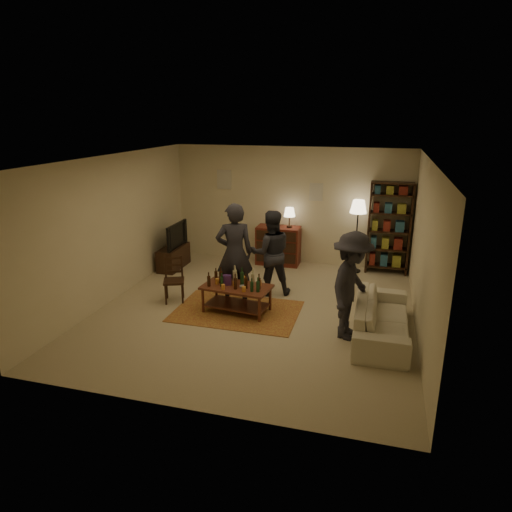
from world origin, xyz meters
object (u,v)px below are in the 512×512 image
at_px(coffee_table, 237,289).
at_px(dresser, 279,245).
at_px(person_left, 234,253).
at_px(floor_lamp, 358,212).
at_px(tv_stand, 173,252).
at_px(sofa, 382,318).
at_px(person_right, 271,253).
at_px(person_by_sofa, 351,286).
at_px(dining_chair, 174,278).
at_px(bookshelf, 389,227).

height_order(coffee_table, dresser, dresser).
bearing_deg(person_left, floor_lamp, -154.62).
distance_m(tv_stand, sofa, 5.14).
bearing_deg(person_right, dresser, -103.26).
height_order(dresser, person_by_sofa, person_by_sofa).
xyz_separation_m(dining_chair, floor_lamp, (3.18, 2.59, 0.92)).
height_order(person_left, person_by_sofa, person_left).
relative_size(dresser, bookshelf, 0.67).
distance_m(floor_lamp, person_left, 3.13).
bearing_deg(dresser, tv_stand, -157.93).
relative_size(coffee_table, bookshelf, 0.63).
distance_m(dresser, bookshelf, 2.50).
bearing_deg(coffee_table, dining_chair, 171.70).
xyz_separation_m(coffee_table, person_right, (0.37, 1.01, 0.41)).
bearing_deg(sofa, tv_stand, 64.66).
xyz_separation_m(sofa, person_left, (-2.69, 0.74, 0.64)).
xyz_separation_m(dresser, bookshelf, (2.44, 0.07, 0.56)).
bearing_deg(dresser, sofa, -52.46).
height_order(coffee_table, dining_chair, dining_chair).
distance_m(dining_chair, person_right, 1.90).
bearing_deg(tv_stand, sofa, -25.34).
xyz_separation_m(dresser, person_by_sofa, (1.89, -3.28, 0.38)).
relative_size(dresser, person_by_sofa, 0.79).
bearing_deg(person_left, bookshelf, -161.08).
bearing_deg(person_right, person_left, 22.75).
distance_m(dining_chair, dresser, 3.01).
relative_size(person_right, person_by_sofa, 0.97).
bearing_deg(floor_lamp, sofa, -78.43).
relative_size(coffee_table, dining_chair, 1.45).
bearing_deg(dresser, bookshelf, 1.57).
height_order(floor_lamp, person_left, person_left).
bearing_deg(sofa, person_left, 74.66).
height_order(bookshelf, person_left, bookshelf).
bearing_deg(person_by_sofa, dresser, 44.64).
xyz_separation_m(tv_stand, floor_lamp, (4.02, 0.85, 0.99)).
xyz_separation_m(dresser, person_left, (-0.30, -2.37, 0.46)).
distance_m(dining_chair, sofa, 3.84).
xyz_separation_m(dining_chair, person_right, (1.67, 0.82, 0.38)).
distance_m(dresser, floor_lamp, 1.98).
xyz_separation_m(tv_stand, person_left, (1.95, -1.46, 0.56)).
xyz_separation_m(coffee_table, dresser, (0.12, 2.85, 0.05)).
relative_size(coffee_table, person_left, 0.67).
distance_m(coffee_table, dining_chair, 1.31).
height_order(dining_chair, bookshelf, bookshelf).
bearing_deg(tv_stand, bookshelf, 11.80).
height_order(coffee_table, person_left, person_left).
height_order(coffee_table, sofa, coffee_table).
distance_m(dining_chair, person_left, 1.25).
relative_size(floor_lamp, sofa, 0.78).
height_order(tv_stand, person_left, person_left).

